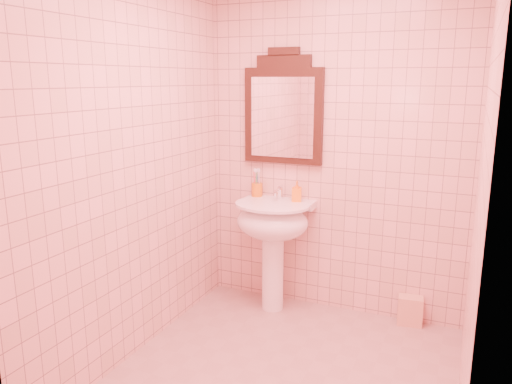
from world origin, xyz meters
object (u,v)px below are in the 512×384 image
at_px(toothbrush_cup, 257,190).
at_px(towel, 410,310).
at_px(soap_dispenser, 297,191).
at_px(mirror, 283,111).
at_px(pedestal_sink, 273,229).

bearing_deg(toothbrush_cup, towel, 0.20).
height_order(soap_dispenser, towel, soap_dispenser).
relative_size(toothbrush_cup, towel, 0.93).
relative_size(soap_dispenser, towel, 0.74).
height_order(mirror, toothbrush_cup, mirror).
relative_size(mirror, soap_dispenser, 5.45).
bearing_deg(mirror, pedestal_sink, -90.00).
xyz_separation_m(pedestal_sink, towel, (1.03, 0.17, -0.55)).
xyz_separation_m(mirror, soap_dispenser, (0.14, -0.07, -0.60)).
distance_m(mirror, soap_dispenser, 0.62).
bearing_deg(mirror, toothbrush_cup, -169.70).
height_order(pedestal_sink, mirror, mirror).
height_order(mirror, towel, mirror).
distance_m(toothbrush_cup, soap_dispenser, 0.35).
xyz_separation_m(soap_dispenser, towel, (0.89, 0.04, -0.83)).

